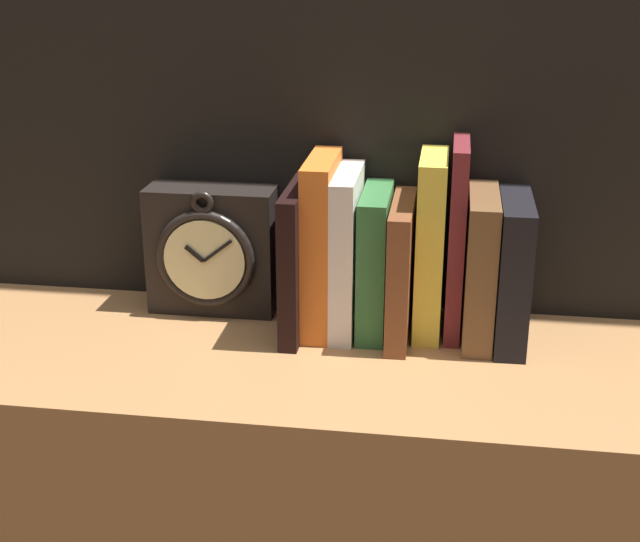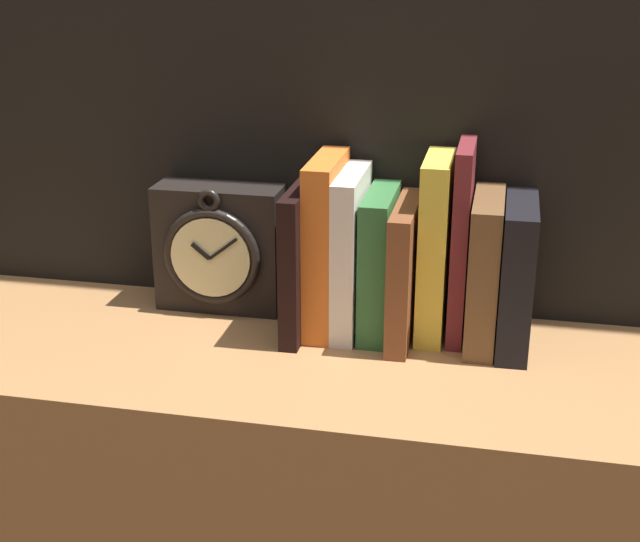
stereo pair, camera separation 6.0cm
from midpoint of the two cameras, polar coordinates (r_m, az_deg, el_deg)
clock at (r=1.21m, az=-5.05°, el=1.44°), size 0.17×0.08×0.18m
book_slot0_black at (r=1.14m, az=0.32°, el=0.80°), size 0.02×0.16×0.19m
book_slot1_orange at (r=1.14m, az=1.90°, el=1.70°), size 0.04×0.14×0.23m
book_slot2_white at (r=1.13m, az=3.51°, el=1.18°), size 0.03×0.14×0.21m
book_slot3_green at (r=1.14m, az=5.31°, el=0.50°), size 0.04×0.13×0.18m
book_slot4_brown at (r=1.12m, az=6.95°, el=-0.04°), size 0.03×0.16×0.18m
book_slot5_yellow at (r=1.13m, az=8.89°, el=1.48°), size 0.03×0.12×0.23m
book_slot6_maroon at (r=1.13m, az=10.54°, el=1.80°), size 0.02×0.12×0.25m
book_slot7_brown at (r=1.12m, az=11.99°, el=0.00°), size 0.04×0.14×0.19m
book_slot8_black at (r=1.12m, az=13.98°, el=-0.27°), size 0.04×0.15×0.18m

